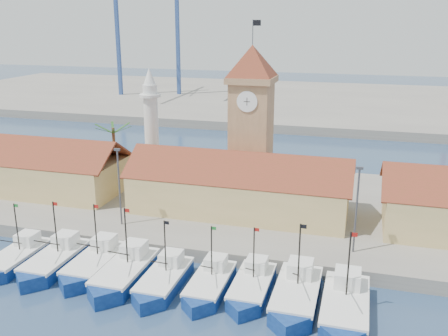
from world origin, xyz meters
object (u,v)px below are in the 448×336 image
(boat_0, at_px, (15,259))
(clock_tower, at_px, (251,118))
(boat_4, at_px, (163,282))
(minaret, at_px, (151,125))

(boat_0, xyz_separation_m, clock_tower, (19.13, 23.64, 11.25))
(boat_0, distance_m, clock_tower, 32.43)
(boat_0, distance_m, boat_4, 16.26)
(boat_4, distance_m, clock_tower, 26.38)
(boat_4, height_order, clock_tower, clock_tower)
(boat_0, height_order, boat_4, boat_4)
(boat_0, relative_size, clock_tower, 0.40)
(boat_0, relative_size, boat_4, 0.99)
(boat_4, bearing_deg, clock_tower, 83.09)
(boat_0, relative_size, minaret, 0.56)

